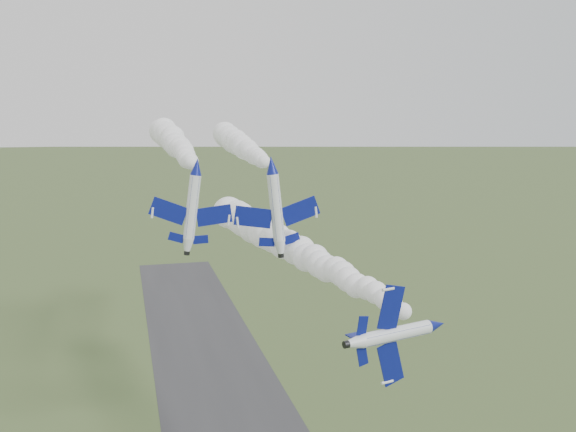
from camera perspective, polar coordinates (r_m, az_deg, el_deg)
name	(u,v)px	position (r m, az deg, el deg)	size (l,w,h in m)	color
jet_lead	(437,325)	(63.93, 13.12, -9.43)	(3.80, 11.37, 9.46)	white
smoke_trail_jet_lead	(293,247)	(89.48, 0.42, -2.79)	(5.55, 58.67, 5.55)	white
jet_pair_left	(197,167)	(81.67, -8.11, 4.38)	(10.23, 12.45, 3.23)	white
smoke_trail_jet_pair_left	(175,144)	(110.37, -10.00, 6.31)	(5.17, 52.09, 5.17)	white
jet_pair_right	(272,165)	(83.57, -1.46, 4.56)	(11.32, 13.61, 3.40)	white
smoke_trail_jet_pair_right	(239,144)	(116.96, -4.35, 6.37)	(5.20, 60.89, 5.20)	white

